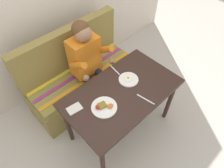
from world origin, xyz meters
The scene contains 9 objects.
ground_plane centered at (0.00, 0.00, 0.00)m, with size 8.00×8.00×0.00m, color beige.
table centered at (0.00, 0.00, 0.65)m, with size 1.20×0.70×0.73m.
couch centered at (0.00, 0.76, 0.33)m, with size 1.44×0.56×1.00m.
person centered at (0.04, 0.59, 0.74)m, with size 0.45×0.61×1.21m.
plate_breakfast centered at (-0.27, -0.02, 0.74)m, with size 0.25×0.25×0.05m.
plate_eggs centered at (0.16, 0.06, 0.74)m, with size 0.21×0.21×0.04m.
napkin centered at (-0.48, 0.16, 0.73)m, with size 0.14×0.10×0.01m, color silver.
fork centered at (0.16, 0.27, 0.73)m, with size 0.01×0.17×0.01m, color silver.
knife centered at (0.10, -0.23, 0.73)m, with size 0.01×0.20×0.01m, color silver.
Camera 1 is at (-0.96, -0.86, 2.35)m, focal length 32.71 mm.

